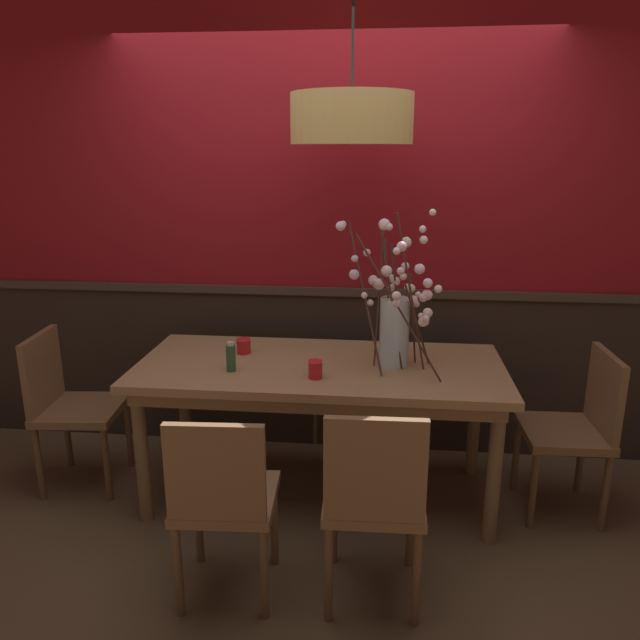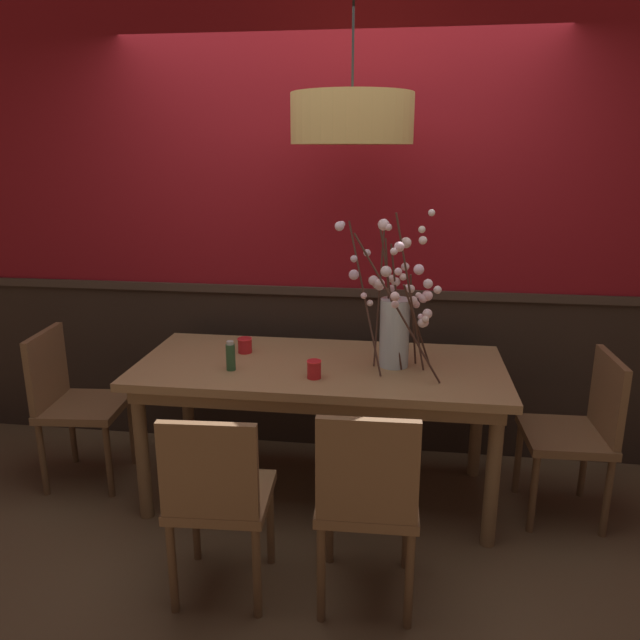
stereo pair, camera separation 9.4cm
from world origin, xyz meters
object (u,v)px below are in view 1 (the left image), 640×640
object	(u,v)px
vase_with_blossoms	(395,320)
chair_head_west_end	(68,401)
candle_holder_nearer_center	(244,346)
chair_far_side_right	(372,361)
candle_holder_nearer_edge	(316,369)
pendant_lamp	(352,119)
chair_far_side_left	(295,352)
chair_head_east_end	(578,423)
chair_near_side_right	(374,495)
chair_near_side_left	(223,496)
dining_table	(320,379)
condiment_bottle	(231,357)

from	to	relation	value
vase_with_blossoms	chair_head_west_end	bearing A→B (deg)	-179.35
candle_holder_nearer_center	chair_far_side_right	bearing A→B (deg)	44.29
vase_with_blossoms	candle_holder_nearer_edge	world-z (taller)	vase_with_blossoms
candle_holder_nearer_edge	pendant_lamp	size ratio (longest dim) A/B	0.09
chair_far_side_left	candle_holder_nearer_center	bearing A→B (deg)	-103.16
chair_head_east_end	vase_with_blossoms	xyz separation A→B (m)	(-0.96, 0.01, 0.52)
chair_head_east_end	chair_head_west_end	size ratio (longest dim) A/B	0.99
chair_far_side_left	chair_near_side_right	bearing A→B (deg)	-71.47
chair_head_east_end	chair_near_side_left	bearing A→B (deg)	-152.57
chair_head_west_end	candle_holder_nearer_edge	bearing A→B (deg)	-7.68
dining_table	chair_near_side_right	bearing A→B (deg)	-69.60
chair_near_side_right	condiment_bottle	size ratio (longest dim) A/B	5.90
vase_with_blossoms	candle_holder_nearer_edge	size ratio (longest dim) A/B	9.05
chair_far_side_left	vase_with_blossoms	xyz separation A→B (m)	(0.65, -0.88, 0.49)
chair_far_side_left	condiment_bottle	xyz separation A→B (m)	(-0.18, -1.03, 0.32)
chair_head_west_end	vase_with_blossoms	xyz separation A→B (m)	(1.81, 0.02, 0.52)
chair_head_east_end	dining_table	bearing A→B (deg)	179.66
chair_far_side_left	candle_holder_nearer_center	xyz separation A→B (m)	(-0.18, -0.75, 0.28)
condiment_bottle	candle_holder_nearer_edge	bearing A→B (deg)	-7.35
chair_near_side_right	condiment_bottle	xyz separation A→B (m)	(-0.75, 0.67, 0.33)
chair_head_west_end	condiment_bottle	size ratio (longest dim) A/B	5.78
condiment_bottle	pendant_lamp	distance (m)	1.32
chair_head_east_end	condiment_bottle	size ratio (longest dim) A/B	5.70
vase_with_blossoms	chair_far_side_left	bearing A→B (deg)	126.59
chair_far_side_left	pendant_lamp	xyz separation A→B (m)	(0.41, -0.82, 1.47)
chair_head_west_end	chair_far_side_left	bearing A→B (deg)	37.71
dining_table	chair_near_side_left	bearing A→B (deg)	-109.61
chair_near_side_right	chair_head_east_end	world-z (taller)	chair_near_side_right
chair_head_west_end	candle_holder_nearer_center	world-z (taller)	chair_head_west_end
condiment_bottle	chair_near_side_right	bearing A→B (deg)	-41.88
chair_far_side_left	candle_holder_nearer_center	distance (m)	0.82
chair_near_side_right	pendant_lamp	world-z (taller)	pendant_lamp
chair_far_side_right	chair_far_side_left	world-z (taller)	chair_far_side_left
chair_far_side_left	condiment_bottle	bearing A→B (deg)	-99.70
vase_with_blossoms	condiment_bottle	size ratio (longest dim) A/B	5.37
dining_table	chair_far_side_right	xyz separation A→B (m)	(0.26, 0.81, -0.17)
chair_near_side_right	pendant_lamp	distance (m)	1.74
chair_head_east_end	candle_holder_nearer_center	size ratio (longest dim) A/B	10.55
candle_holder_nearer_edge	condiment_bottle	distance (m)	0.45
dining_table	chair_head_west_end	xyz separation A→B (m)	(-1.42, -0.02, -0.18)
dining_table	candle_holder_nearer_center	bearing A→B (deg)	164.29
chair_near_side_left	condiment_bottle	distance (m)	0.80
candle_holder_nearer_edge	pendant_lamp	distance (m)	1.22
chair_far_side_right	candle_holder_nearer_edge	distance (m)	1.10
chair_head_west_end	candle_holder_nearer_center	size ratio (longest dim) A/B	10.71
dining_table	candle_holder_nearer_center	size ratio (longest dim) A/B	23.10
vase_with_blossoms	pendant_lamp	world-z (taller)	pendant_lamp
chair_near_side_right	candle_holder_nearer_center	size ratio (longest dim) A/B	10.93
candle_holder_nearer_center	pendant_lamp	xyz separation A→B (m)	(0.59, -0.07, 1.19)
candle_holder_nearer_edge	chair_head_east_end	bearing A→B (deg)	8.72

